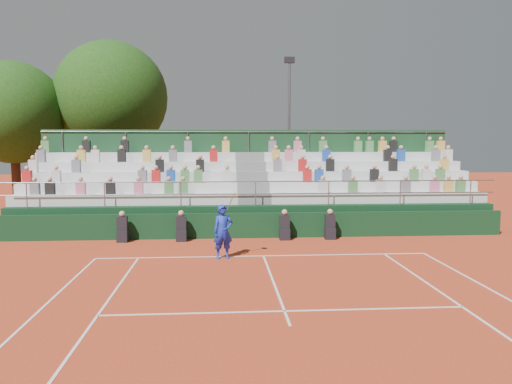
{
  "coord_description": "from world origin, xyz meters",
  "views": [
    {
      "loc": [
        -1.41,
        -16.26,
        3.76
      ],
      "look_at": [
        0.0,
        3.5,
        1.8
      ],
      "focal_mm": 35.0,
      "sensor_mm": 36.0,
      "label": 1
    }
  ],
  "objects": [
    {
      "name": "tennis_player",
      "position": [
        -1.34,
        -0.25,
        0.89
      ],
      "size": [
        0.89,
        0.55,
        2.22
      ],
      "color": "#172BB2",
      "rests_on": "ground"
    },
    {
      "name": "courtside_wall",
      "position": [
        0.0,
        3.2,
        0.5
      ],
      "size": [
        20.0,
        0.15,
        1.0
      ],
      "primitive_type": "cube",
      "color": "black",
      "rests_on": "ground"
    },
    {
      "name": "floodlight_mast",
      "position": [
        2.69,
        13.47,
        5.08
      ],
      "size": [
        0.6,
        0.25,
        8.79
      ],
      "color": "gray",
      "rests_on": "ground"
    },
    {
      "name": "ground",
      "position": [
        0.0,
        0.0,
        0.0
      ],
      "size": [
        90.0,
        90.0,
        0.0
      ],
      "primitive_type": "plane",
      "color": "#C14020",
      "rests_on": "ground"
    },
    {
      "name": "tree_east",
      "position": [
        -7.95,
        14.68,
        6.44
      ],
      "size": [
        6.75,
        6.75,
        9.83
      ],
      "color": "#361F13",
      "rests_on": "ground"
    },
    {
      "name": "tree_west",
      "position": [
        -13.08,
        13.1,
        5.44
      ],
      "size": [
        5.76,
        5.76,
        8.34
      ],
      "color": "#361F13",
      "rests_on": "ground"
    },
    {
      "name": "grandstand",
      "position": [
        0.01,
        6.44,
        1.08
      ],
      "size": [
        20.0,
        5.2,
        4.4
      ],
      "color": "black",
      "rests_on": "ground"
    },
    {
      "name": "line_officials",
      "position": [
        -1.04,
        2.75,
        0.48
      ],
      "size": [
        8.39,
        0.4,
        1.19
      ],
      "color": "black",
      "rests_on": "ground"
    }
  ]
}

